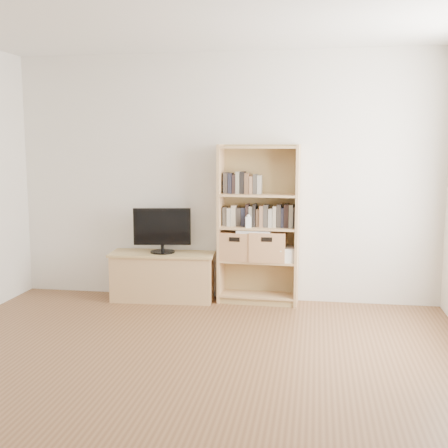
% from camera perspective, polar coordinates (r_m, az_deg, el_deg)
% --- Properties ---
extents(floor, '(4.50, 5.00, 0.01)m').
position_cam_1_polar(floor, '(3.87, -6.32, -17.15)').
color(floor, brown).
rests_on(floor, ground).
extents(back_wall, '(4.50, 0.02, 2.60)m').
position_cam_1_polar(back_wall, '(5.96, -0.00, 4.72)').
color(back_wall, white).
rests_on(back_wall, floor).
extents(tv_stand, '(1.09, 0.47, 0.49)m').
position_cam_1_polar(tv_stand, '(6.05, -6.22, -5.40)').
color(tv_stand, tan).
rests_on(tv_stand, floor).
extents(bookshelf, '(0.83, 0.32, 1.65)m').
position_cam_1_polar(bookshelf, '(5.81, 3.52, -0.09)').
color(bookshelf, tan).
rests_on(bookshelf, floor).
extents(television, '(0.60, 0.15, 0.47)m').
position_cam_1_polar(television, '(5.96, -6.29, -0.69)').
color(television, black).
rests_on(television, tv_stand).
extents(books_row_mid, '(0.91, 0.23, 0.24)m').
position_cam_1_polar(books_row_mid, '(5.81, 3.55, 0.93)').
color(books_row_mid, '#46413C').
rests_on(books_row_mid, bookshelf).
extents(books_row_upper, '(0.39, 0.15, 0.21)m').
position_cam_1_polar(books_row_upper, '(5.81, 1.78, 4.13)').
color(books_row_upper, '#46413C').
rests_on(books_row_upper, bookshelf).
extents(baby_monitor, '(0.07, 0.05, 0.11)m').
position_cam_1_polar(baby_monitor, '(5.73, 2.49, 0.18)').
color(baby_monitor, white).
rests_on(baby_monitor, bookshelf).
extents(basket_left, '(0.37, 0.31, 0.29)m').
position_cam_1_polar(basket_left, '(5.87, 1.36, -2.17)').
color(basket_left, '#B47C51').
rests_on(basket_left, bookshelf).
extents(basket_right, '(0.37, 0.30, 0.30)m').
position_cam_1_polar(basket_right, '(5.83, 4.47, -2.22)').
color(basket_right, '#B47C51').
rests_on(basket_right, bookshelf).
extents(laptop, '(0.36, 0.25, 0.03)m').
position_cam_1_polar(laptop, '(5.80, 3.11, -0.71)').
color(laptop, white).
rests_on(laptop, basket_left).
extents(magazine_stack, '(0.21, 0.28, 0.12)m').
position_cam_1_polar(magazine_stack, '(5.83, 6.26, -3.16)').
color(magazine_stack, silver).
rests_on(magazine_stack, bookshelf).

